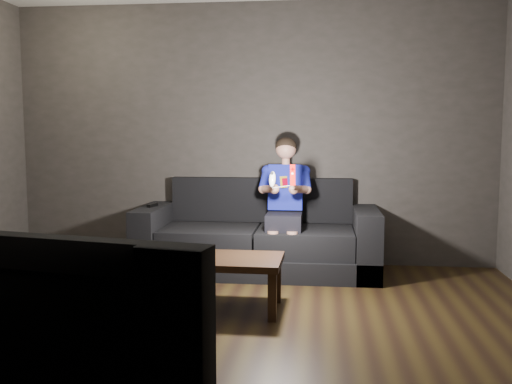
# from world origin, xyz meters

# --- Properties ---
(floor) EXTENTS (5.00, 5.00, 0.00)m
(floor) POSITION_xyz_m (0.00, 0.00, 0.00)
(floor) COLOR black
(floor) RESTS_ON ground
(back_wall) EXTENTS (5.00, 0.04, 2.70)m
(back_wall) POSITION_xyz_m (0.00, 2.50, 1.35)
(back_wall) COLOR #33302D
(back_wall) RESTS_ON ground
(sofa) EXTENTS (2.34, 1.01, 0.90)m
(sofa) POSITION_xyz_m (0.11, 2.14, 0.29)
(sofa) COLOR black
(sofa) RESTS_ON floor
(child) EXTENTS (0.50, 0.62, 1.24)m
(child) POSITION_xyz_m (0.37, 2.08, 0.78)
(child) COLOR black
(child) RESTS_ON sofa
(wii_remote_red) EXTENTS (0.05, 0.08, 0.19)m
(wii_remote_red) POSITION_xyz_m (0.47, 1.60, 1.00)
(wii_remote_red) COLOR red
(wii_remote_red) RESTS_ON child
(nunchuk_white) EXTENTS (0.07, 0.10, 0.15)m
(nunchuk_white) POSITION_xyz_m (0.29, 1.61, 0.96)
(nunchuk_white) COLOR white
(nunchuk_white) RESTS_ON child
(wii_remote_black) EXTENTS (0.07, 0.17, 0.03)m
(wii_remote_black) POSITION_xyz_m (-0.94, 2.05, 0.65)
(wii_remote_black) COLOR black
(wii_remote_black) RESTS_ON sofa
(coffee_table) EXTENTS (1.15, 0.59, 0.42)m
(coffee_table) POSITION_xyz_m (-0.14, 0.85, 0.36)
(coffee_table) COLOR black
(coffee_table) RESTS_ON floor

